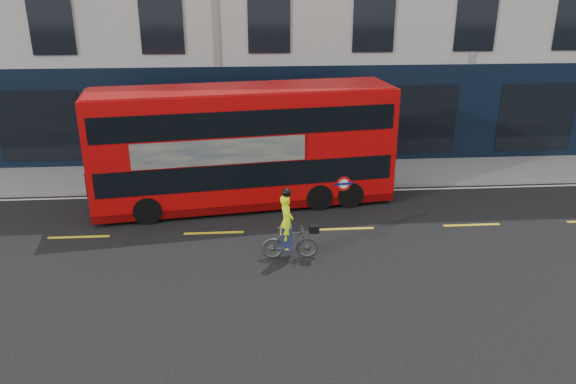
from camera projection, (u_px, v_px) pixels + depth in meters
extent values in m
plane|color=black|center=(211.00, 256.00, 15.56)|extent=(120.00, 120.00, 0.00)
cube|color=gray|center=(220.00, 176.00, 21.59)|extent=(60.00, 3.00, 0.12)
cube|color=gray|center=(219.00, 190.00, 20.19)|extent=(60.00, 0.12, 0.13)
cube|color=black|center=(220.00, 118.00, 22.27)|extent=(50.00, 0.08, 4.00)
cube|color=silver|center=(218.00, 194.00, 19.93)|extent=(58.00, 0.10, 0.01)
cube|color=#BA0708|center=(244.00, 143.00, 18.39)|extent=(10.00, 3.53, 3.52)
cube|color=#5D0304|center=(245.00, 196.00, 19.07)|extent=(9.99, 3.48, 0.27)
cube|color=black|center=(244.00, 165.00, 18.67)|extent=(9.62, 3.52, 0.80)
cube|color=black|center=(243.00, 115.00, 18.06)|extent=(9.62, 3.52, 0.80)
cube|color=#9A0B0B|center=(242.00, 88.00, 17.75)|extent=(9.79, 3.41, 0.07)
cube|color=black|center=(384.00, 156.00, 19.61)|extent=(0.31, 1.99, 0.80)
cube|color=black|center=(387.00, 108.00, 19.00)|extent=(0.31, 1.99, 0.80)
cube|color=black|center=(90.00, 175.00, 17.72)|extent=(0.31, 1.99, 0.80)
cube|color=tan|center=(220.00, 152.00, 17.15)|extent=(5.30, 0.76, 0.80)
cylinder|color=red|center=(344.00, 184.00, 18.40)|extent=(0.50, 0.09, 0.50)
cylinder|color=white|center=(344.00, 184.00, 18.39)|extent=(0.32, 0.06, 0.32)
cube|color=#0C1459|center=(344.00, 184.00, 18.39)|extent=(0.62, 0.10, 0.08)
cylinder|color=black|center=(341.00, 184.00, 19.65)|extent=(1.19, 2.37, 0.89)
cylinder|color=black|center=(311.00, 186.00, 19.45)|extent=(1.19, 2.37, 0.89)
cylinder|color=black|center=(148.00, 198.00, 18.38)|extent=(1.19, 2.37, 0.89)
imported|color=#434647|center=(290.00, 243.00, 15.29)|extent=(1.56, 0.46, 0.93)
imported|color=#C8EE0A|center=(286.00, 222.00, 15.06)|extent=(0.37, 0.56, 1.52)
cube|color=black|center=(314.00, 229.00, 15.19)|extent=(0.27, 0.21, 0.21)
cube|color=#1C234A|center=(286.00, 237.00, 15.23)|extent=(0.29, 0.37, 0.67)
sphere|color=black|center=(286.00, 193.00, 14.76)|extent=(0.25, 0.25, 0.25)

